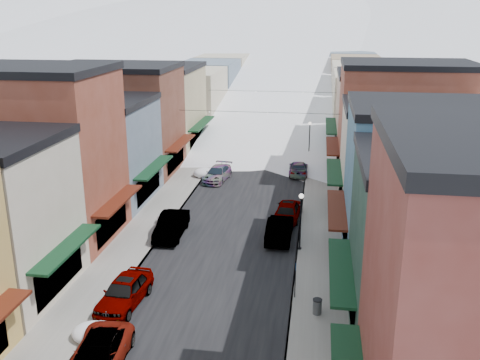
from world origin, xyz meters
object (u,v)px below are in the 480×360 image
(car_white_suv, at_px, (98,356))
(trash_can, at_px, (317,306))
(car_silver_sedan, at_px, (124,291))
(car_dark_hatch, at_px, (171,225))
(streetlamp_near, at_px, (301,214))
(car_green_sedan, at_px, (280,228))

(car_white_suv, distance_m, trash_can, 11.69)
(car_white_suv, xyz_separation_m, trash_can, (9.99, 6.07, -0.12))
(car_silver_sedan, relative_size, car_dark_hatch, 0.97)
(car_white_suv, xyz_separation_m, streetlamp_near, (8.70, 14.34, 1.99))
(car_white_suv, relative_size, trash_can, 5.87)
(streetlamp_near, bearing_deg, trash_can, -81.14)
(car_silver_sedan, height_order, trash_can, car_silver_sedan)
(car_silver_sedan, distance_m, streetlamp_near, 12.99)
(car_silver_sedan, relative_size, streetlamp_near, 1.20)
(car_white_suv, relative_size, car_silver_sedan, 1.05)
(streetlamp_near, bearing_deg, car_silver_sedan, -137.67)
(car_white_suv, height_order, trash_can, car_white_suv)
(car_green_sedan, height_order, trash_can, car_green_sedan)
(car_white_suv, relative_size, streetlamp_near, 1.27)
(car_white_suv, bearing_deg, car_silver_sedan, 93.32)
(streetlamp_near, bearing_deg, car_white_suv, -121.24)
(car_silver_sedan, distance_m, trash_can, 10.80)
(streetlamp_near, bearing_deg, car_dark_hatch, 172.62)
(car_dark_hatch, xyz_separation_m, streetlamp_near, (9.50, -1.23, 1.88))
(car_silver_sedan, xyz_separation_m, car_dark_hatch, (0.00, 9.88, -0.00))
(car_dark_hatch, relative_size, car_green_sedan, 1.00)
(car_silver_sedan, bearing_deg, trash_can, 6.40)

